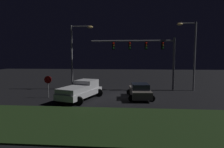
{
  "coord_description": "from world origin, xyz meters",
  "views": [
    {
      "loc": [
        0.57,
        -20.03,
        4.19
      ],
      "look_at": [
        -1.18,
        1.83,
        2.11
      ],
      "focal_mm": 29.8,
      "sensor_mm": 36.0,
      "label": 1
    }
  ],
  "objects_px": {
    "car_sedan": "(140,91)",
    "street_lamp_right": "(191,48)",
    "traffic_signal_gantry": "(146,50)",
    "pickup_truck": "(81,89)",
    "stop_sign": "(48,83)",
    "street_lamp_left": "(76,49)"
  },
  "relations": [
    {
      "from": "pickup_truck",
      "to": "street_lamp_right",
      "type": "relative_size",
      "value": 0.69
    },
    {
      "from": "car_sedan",
      "to": "traffic_signal_gantry",
      "type": "xyz_separation_m",
      "value": [
        1.06,
        4.79,
        4.29
      ]
    },
    {
      "from": "pickup_truck",
      "to": "stop_sign",
      "type": "xyz_separation_m",
      "value": [
        -3.52,
        0.41,
        0.56
      ]
    },
    {
      "from": "car_sedan",
      "to": "street_lamp_right",
      "type": "height_order",
      "value": "street_lamp_right"
    },
    {
      "from": "car_sedan",
      "to": "stop_sign",
      "type": "distance_m",
      "value": 9.28
    },
    {
      "from": "traffic_signal_gantry",
      "to": "street_lamp_left",
      "type": "distance_m",
      "value": 8.76
    },
    {
      "from": "traffic_signal_gantry",
      "to": "stop_sign",
      "type": "xyz_separation_m",
      "value": [
        -10.29,
        -5.33,
        -3.47
      ]
    },
    {
      "from": "traffic_signal_gantry",
      "to": "street_lamp_right",
      "type": "distance_m",
      "value": 5.38
    },
    {
      "from": "street_lamp_right",
      "to": "stop_sign",
      "type": "height_order",
      "value": "street_lamp_right"
    },
    {
      "from": "street_lamp_left",
      "to": "street_lamp_right",
      "type": "xyz_separation_m",
      "value": [
        14.14,
        0.16,
        0.08
      ]
    },
    {
      "from": "car_sedan",
      "to": "street_lamp_right",
      "type": "xyz_separation_m",
      "value": [
        6.44,
        4.81,
        4.44
      ]
    },
    {
      "from": "traffic_signal_gantry",
      "to": "pickup_truck",
      "type": "bearing_deg",
      "value": -139.7
    },
    {
      "from": "traffic_signal_gantry",
      "to": "street_lamp_right",
      "type": "height_order",
      "value": "street_lamp_right"
    },
    {
      "from": "pickup_truck",
      "to": "car_sedan",
      "type": "bearing_deg",
      "value": -62.66
    },
    {
      "from": "pickup_truck",
      "to": "stop_sign",
      "type": "bearing_deg",
      "value": 101.23
    },
    {
      "from": "street_lamp_left",
      "to": "stop_sign",
      "type": "xyz_separation_m",
      "value": [
        -1.53,
        -5.2,
        -3.54
      ]
    },
    {
      "from": "car_sedan",
      "to": "traffic_signal_gantry",
      "type": "height_order",
      "value": "traffic_signal_gantry"
    },
    {
      "from": "street_lamp_left",
      "to": "stop_sign",
      "type": "relative_size",
      "value": 3.62
    },
    {
      "from": "traffic_signal_gantry",
      "to": "street_lamp_right",
      "type": "bearing_deg",
      "value": 0.21
    },
    {
      "from": "traffic_signal_gantry",
      "to": "stop_sign",
      "type": "bearing_deg",
      "value": -152.6
    },
    {
      "from": "car_sedan",
      "to": "traffic_signal_gantry",
      "type": "relative_size",
      "value": 0.44
    },
    {
      "from": "car_sedan",
      "to": "pickup_truck",
      "type": "bearing_deg",
      "value": 96.09
    }
  ]
}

